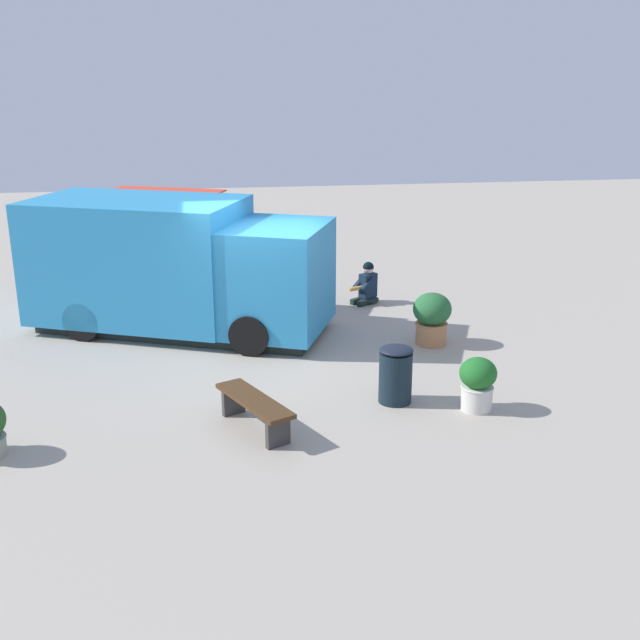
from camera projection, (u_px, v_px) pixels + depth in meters
ground_plane at (261, 349)px, 13.76m from camera, size 40.00×40.00×0.00m
food_truck at (175, 268)px, 14.45m from camera, size 5.91×4.41×2.46m
person_customer at (367, 286)px, 16.36m from camera, size 0.79×0.67×0.89m
planter_flowering_near at (432, 317)px, 13.85m from camera, size 0.69×0.69×0.95m
planter_flowering_far at (478, 382)px, 11.17m from camera, size 0.54×0.54×0.79m
plaza_bench at (254, 406)px, 10.56m from camera, size 1.02×1.55×0.46m
trash_bin at (396, 374)px, 11.43m from camera, size 0.50×0.50×0.87m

